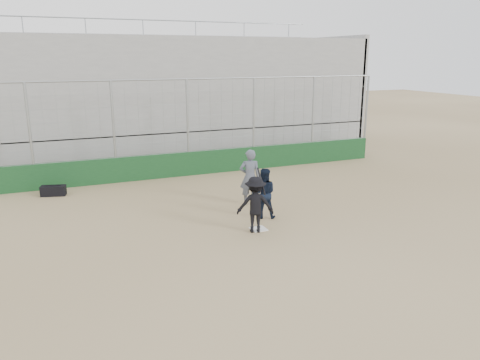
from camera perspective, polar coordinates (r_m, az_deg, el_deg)
name	(u,v)px	position (r m, az deg, el deg)	size (l,w,h in m)	color
ground	(258,229)	(13.74, 2.27, -6.03)	(90.00, 90.00, 0.00)	olive
home_plate	(258,229)	(13.74, 2.27, -5.98)	(0.44, 0.44, 0.02)	white
backstop	(189,153)	(19.80, -6.29, 3.31)	(18.10, 0.25, 4.04)	#123919
bleachers	(159,96)	(24.28, -9.82, 10.00)	(20.25, 6.70, 6.98)	gray
batter_at_plate	(255,204)	(13.31, 1.88, -3.00)	(1.20, 0.94, 1.80)	black
catcher_crouched	(264,201)	(14.52, 2.89, -2.62)	(0.95, 0.86, 1.09)	black
umpire	(250,180)	(15.75, 1.21, 0.00)	(0.70, 0.46, 1.72)	#4C5361
equipment_bag	(53,191)	(18.22, -21.80, -1.22)	(0.92, 0.57, 0.41)	black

